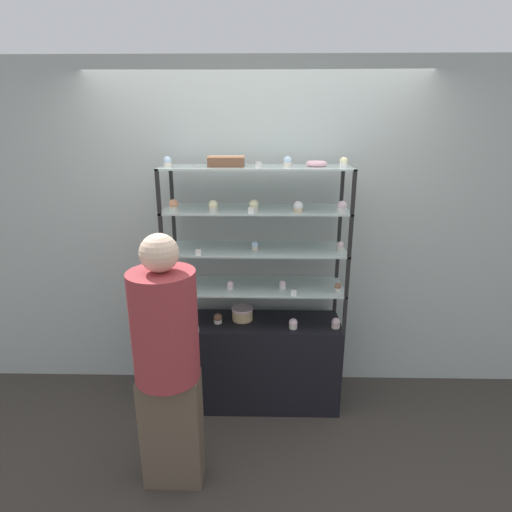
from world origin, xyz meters
TOP-DOWN VIEW (x-y plane):
  - ground_plane at (0.00, 0.00)m, footprint 20.00×20.00m
  - back_wall at (0.00, 0.35)m, footprint 8.00×0.05m
  - display_base at (0.00, 0.00)m, footprint 1.27×0.41m
  - display_riser_lower at (0.00, 0.00)m, footprint 1.27×0.41m
  - display_riser_middle at (0.00, 0.00)m, footprint 1.27×0.41m
  - display_riser_upper at (0.00, 0.00)m, footprint 1.27×0.41m
  - display_riser_top at (0.00, 0.00)m, footprint 1.27×0.41m
  - layer_cake_centerpiece at (-0.10, 0.03)m, footprint 0.16×0.16m
  - sheet_cake_frosted at (-0.20, -0.01)m, footprint 0.24×0.16m
  - cupcake_0 at (-0.58, -0.09)m, footprint 0.06×0.06m
  - cupcake_1 at (-0.29, -0.03)m, footprint 0.06×0.06m
  - cupcake_2 at (0.27, -0.11)m, footprint 0.06×0.06m
  - cupcake_3 at (0.59, -0.09)m, footprint 0.06×0.06m
  - price_tag_0 at (-0.42, -0.18)m, footprint 0.04×0.00m
  - cupcake_4 at (-0.59, -0.09)m, footprint 0.05×0.05m
  - cupcake_5 at (-0.18, -0.07)m, footprint 0.05×0.05m
  - cupcake_6 at (0.19, -0.05)m, footprint 0.05×0.05m
  - cupcake_7 at (0.58, -0.09)m, footprint 0.05×0.05m
  - price_tag_1 at (0.26, -0.18)m, footprint 0.04×0.00m
  - cupcake_8 at (-0.57, -0.07)m, footprint 0.05×0.05m
  - cupcake_9 at (-0.01, -0.04)m, footprint 0.05×0.05m
  - cupcake_10 at (0.59, -0.03)m, footprint 0.05×0.05m
  - price_tag_2 at (-0.38, -0.18)m, footprint 0.04×0.00m
  - cupcake_11 at (-0.56, -0.05)m, footprint 0.06×0.06m
  - cupcake_12 at (-0.29, -0.08)m, footprint 0.06×0.06m
  - cupcake_13 at (-0.01, -0.05)m, footprint 0.06×0.06m
  - cupcake_14 at (0.28, -0.11)m, footprint 0.06×0.06m
  - cupcake_15 at (0.58, -0.09)m, footprint 0.06×0.06m
  - price_tag_3 at (-0.03, -0.18)m, footprint 0.04×0.00m
  - cupcake_16 at (-0.58, -0.06)m, footprint 0.05×0.05m
  - cupcake_17 at (0.21, -0.05)m, footprint 0.05×0.05m
  - cupcake_18 at (0.57, -0.10)m, footprint 0.05×0.05m
  - price_tag_4 at (0.02, -0.18)m, footprint 0.04×0.00m
  - donut_glazed at (0.41, 0.02)m, footprint 0.14×0.14m
  - customer_figure at (-0.49, -0.77)m, footprint 0.37×0.37m

SIDE VIEW (x-z plane):
  - ground_plane at x=0.00m, z-range 0.00..0.00m
  - display_base at x=0.00m, z-range 0.00..0.70m
  - price_tag_0 at x=-0.42m, z-range 0.70..0.75m
  - cupcake_0 at x=-0.58m, z-range 0.70..0.78m
  - cupcake_1 at x=-0.29m, z-range 0.70..0.78m
  - cupcake_2 at x=0.27m, z-range 0.70..0.78m
  - cupcake_3 at x=0.59m, z-range 0.70..0.78m
  - layer_cake_centerpiece at x=-0.10m, z-range 0.70..0.80m
  - customer_figure at x=-0.49m, z-range 0.05..1.63m
  - display_riser_lower at x=0.00m, z-range 0.83..1.12m
  - price_tag_1 at x=0.26m, z-range 0.99..1.04m
  - cupcake_4 at x=-0.59m, z-range 0.99..1.05m
  - cupcake_5 at x=-0.18m, z-range 0.99..1.05m
  - cupcake_6 at x=0.19m, z-range 0.99..1.05m
  - cupcake_7 at x=0.58m, z-range 0.99..1.05m
  - display_riser_middle at x=0.00m, z-range 1.12..1.40m
  - back_wall at x=0.00m, z-range 0.00..2.60m
  - price_tag_2 at x=-0.38m, z-range 1.28..1.32m
  - cupcake_8 at x=-0.57m, z-range 1.28..1.34m
  - cupcake_9 at x=-0.01m, z-range 1.28..1.34m
  - cupcake_10 at x=0.59m, z-range 1.28..1.34m
  - display_riser_upper at x=0.00m, z-range 1.40..1.69m
  - price_tag_3 at x=-0.03m, z-range 1.57..1.61m
  - cupcake_11 at x=-0.56m, z-range 1.56..1.64m
  - cupcake_12 at x=-0.29m, z-range 1.56..1.64m
  - cupcake_13 at x=-0.01m, z-range 1.56..1.64m
  - cupcake_14 at x=0.28m, z-range 1.56..1.64m
  - cupcake_15 at x=0.58m, z-range 1.56..1.64m
  - display_riser_top at x=0.00m, z-range 1.69..1.98m
  - donut_glazed at x=0.41m, z-range 1.85..1.89m
  - price_tag_4 at x=0.02m, z-range 1.85..1.90m
  - cupcake_16 at x=-0.58m, z-range 1.85..1.92m
  - cupcake_17 at x=0.21m, z-range 1.85..1.92m
  - cupcake_18 at x=0.57m, z-range 1.85..1.92m
  - sheet_cake_frosted at x=-0.20m, z-range 1.85..1.92m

